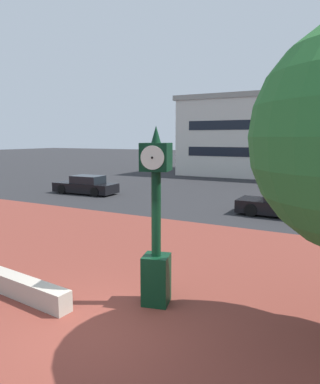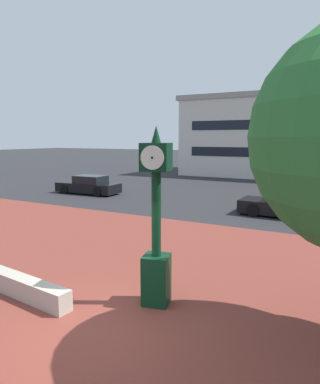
# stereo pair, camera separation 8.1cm
# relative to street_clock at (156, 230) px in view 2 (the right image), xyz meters

# --- Properties ---
(ground_plane) EXTENTS (200.00, 200.00, 0.00)m
(ground_plane) POSITION_rel_street_clock_xyz_m (-0.53, -1.62, -1.78)
(ground_plane) COLOR #262628
(plaza_brick_paving) EXTENTS (44.00, 13.53, 0.01)m
(plaza_brick_paving) POSITION_rel_street_clock_xyz_m (-0.53, 1.15, -1.77)
(plaza_brick_paving) COLOR brown
(plaza_brick_paving) RESTS_ON ground
(planter_wall) EXTENTS (3.22, 0.71, 0.50)m
(planter_wall) POSITION_rel_street_clock_xyz_m (-3.07, -1.28, -1.53)
(planter_wall) COLOR #ADA393
(planter_wall) RESTS_ON ground
(street_clock) EXTENTS (0.75, 0.78, 4.14)m
(street_clock) POSITION_rel_street_clock_xyz_m (0.00, 0.00, 0.00)
(street_clock) COLOR black
(street_clock) RESTS_ON ground
(car_street_near) EXTENTS (4.60, 1.94, 1.28)m
(car_street_near) POSITION_rel_street_clock_xyz_m (-12.32, 12.26, -1.21)
(car_street_near) COLOR black
(car_street_near) RESTS_ON ground
(car_street_mid) EXTENTS (4.38, 1.95, 1.28)m
(car_street_mid) POSITION_rel_street_clock_xyz_m (1.09, 11.23, -1.21)
(car_street_mid) COLOR black
(car_street_mid) RESTS_ON ground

